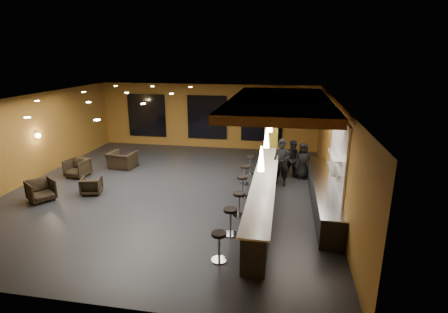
% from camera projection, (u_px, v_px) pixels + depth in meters
% --- Properties ---
extents(floor, '(12.00, 13.00, 0.10)m').
position_uv_depth(floor, '(171.00, 191.00, 13.61)').
color(floor, black).
rests_on(floor, ground).
extents(ceiling, '(12.00, 13.00, 0.10)m').
position_uv_depth(ceiling, '(167.00, 98.00, 12.58)').
color(ceiling, black).
extents(wall_back, '(12.00, 0.10, 3.50)m').
position_uv_depth(wall_back, '(208.00, 116.00, 19.27)').
color(wall_back, brown).
rests_on(wall_back, floor).
extents(wall_front, '(12.00, 0.10, 3.50)m').
position_uv_depth(wall_front, '(63.00, 230.00, 6.91)').
color(wall_front, brown).
rests_on(wall_front, floor).
extents(wall_left, '(0.10, 13.00, 3.50)m').
position_uv_depth(wall_left, '(26.00, 139.00, 14.11)').
color(wall_left, brown).
rests_on(wall_left, floor).
extents(wall_right, '(0.10, 13.00, 3.50)m').
position_uv_depth(wall_right, '(336.00, 154.00, 12.08)').
color(wall_right, brown).
rests_on(wall_right, floor).
extents(wood_soffit, '(3.60, 8.00, 0.28)m').
position_uv_depth(wood_soffit, '(280.00, 102.00, 12.91)').
color(wood_soffit, '#965A2C').
rests_on(wood_soffit, ceiling).
extents(window_left, '(2.20, 0.06, 2.40)m').
position_uv_depth(window_left, '(147.00, 115.00, 19.77)').
color(window_left, black).
rests_on(window_left, wall_back).
extents(window_center, '(2.20, 0.06, 2.40)m').
position_uv_depth(window_center, '(207.00, 117.00, 19.18)').
color(window_center, black).
rests_on(window_center, wall_back).
extents(window_right, '(2.20, 0.06, 2.40)m').
position_uv_depth(window_right, '(262.00, 119.00, 18.68)').
color(window_right, black).
rests_on(window_right, wall_back).
extents(tile_backsplash, '(0.06, 3.20, 2.40)m').
position_uv_depth(tile_backsplash, '(338.00, 155.00, 11.08)').
color(tile_backsplash, white).
rests_on(tile_backsplash, wall_right).
extents(bar_counter, '(0.60, 8.00, 1.00)m').
position_uv_depth(bar_counter, '(264.00, 194.00, 11.90)').
color(bar_counter, black).
rests_on(bar_counter, floor).
extents(bar_top, '(0.78, 8.10, 0.05)m').
position_uv_depth(bar_top, '(264.00, 179.00, 11.75)').
color(bar_top, silver).
rests_on(bar_top, bar_counter).
extents(prep_counter, '(0.70, 6.00, 0.86)m').
position_uv_depth(prep_counter, '(323.00, 194.00, 12.05)').
color(prep_counter, black).
rests_on(prep_counter, floor).
extents(prep_top, '(0.72, 6.00, 0.03)m').
position_uv_depth(prep_top, '(324.00, 182.00, 11.92)').
color(prep_top, silver).
rests_on(prep_top, prep_counter).
extents(wall_shelf_lower, '(0.30, 1.50, 0.03)m').
position_uv_depth(wall_shelf_lower, '(333.00, 169.00, 11.03)').
color(wall_shelf_lower, silver).
rests_on(wall_shelf_lower, wall_right).
extents(wall_shelf_upper, '(0.30, 1.50, 0.03)m').
position_uv_depth(wall_shelf_upper, '(335.00, 155.00, 10.90)').
color(wall_shelf_upper, silver).
rests_on(wall_shelf_upper, wall_right).
extents(column, '(0.60, 0.60, 3.50)m').
position_uv_depth(column, '(272.00, 130.00, 15.88)').
color(column, olive).
rests_on(column, floor).
extents(wall_sconce, '(0.22, 0.22, 0.22)m').
position_uv_depth(wall_sconce, '(38.00, 136.00, 14.54)').
color(wall_sconce, '#FFE5B2').
rests_on(wall_sconce, wall_left).
extents(pendant_0, '(0.20, 0.20, 0.70)m').
position_uv_depth(pendant_0, '(261.00, 159.00, 9.48)').
color(pendant_0, white).
rests_on(pendant_0, wood_soffit).
extents(pendant_1, '(0.20, 0.20, 0.70)m').
position_uv_depth(pendant_1, '(267.00, 138.00, 11.84)').
color(pendant_1, white).
rests_on(pendant_1, wood_soffit).
extents(pendant_2, '(0.20, 0.20, 0.70)m').
position_uv_depth(pendant_2, '(270.00, 123.00, 14.20)').
color(pendant_2, white).
rests_on(pendant_2, wood_soffit).
extents(staff_a, '(0.74, 0.53, 1.89)m').
position_uv_depth(staff_a, '(281.00, 163.00, 13.79)').
color(staff_a, black).
rests_on(staff_a, floor).
extents(staff_b, '(0.91, 0.77, 1.67)m').
position_uv_depth(staff_b, '(294.00, 160.00, 14.54)').
color(staff_b, black).
rests_on(staff_b, floor).
extents(staff_c, '(0.81, 0.58, 1.55)m').
position_uv_depth(staff_c, '(303.00, 161.00, 14.60)').
color(staff_c, black).
rests_on(staff_c, floor).
extents(armchair_a, '(1.17, 1.16, 0.77)m').
position_uv_depth(armchair_a, '(41.00, 190.00, 12.49)').
color(armchair_a, black).
rests_on(armchair_a, floor).
extents(armchair_b, '(0.85, 0.87, 0.65)m').
position_uv_depth(armchair_b, '(91.00, 186.00, 13.11)').
color(armchair_b, black).
rests_on(armchair_b, floor).
extents(armchair_c, '(0.95, 0.97, 0.78)m').
position_uv_depth(armchair_c, '(77.00, 168.00, 14.90)').
color(armchair_c, black).
rests_on(armchair_c, floor).
extents(armchair_d, '(1.28, 1.15, 0.76)m').
position_uv_depth(armchair_d, '(122.00, 160.00, 16.04)').
color(armchair_d, black).
rests_on(armchair_d, floor).
extents(bar_stool_0, '(0.40, 0.40, 0.80)m').
position_uv_depth(bar_stool_0, '(219.00, 243.00, 8.82)').
color(bar_stool_0, silver).
rests_on(bar_stool_0, floor).
extents(bar_stool_1, '(0.42, 0.42, 0.82)m').
position_uv_depth(bar_stool_1, '(230.00, 218.00, 10.09)').
color(bar_stool_1, silver).
rests_on(bar_stool_1, floor).
extents(bar_stool_2, '(0.41, 0.41, 0.81)m').
position_uv_depth(bar_stool_2, '(239.00, 201.00, 11.25)').
color(bar_stool_2, silver).
rests_on(bar_stool_2, floor).
extents(bar_stool_3, '(0.41, 0.41, 0.80)m').
position_uv_depth(bar_stool_3, '(242.00, 184.00, 12.76)').
color(bar_stool_3, silver).
rests_on(bar_stool_3, floor).
extents(bar_stool_4, '(0.40, 0.40, 0.79)m').
position_uv_depth(bar_stool_4, '(245.00, 172.00, 13.99)').
color(bar_stool_4, silver).
rests_on(bar_stool_4, floor).
extents(bar_stool_5, '(0.41, 0.41, 0.81)m').
position_uv_depth(bar_stool_5, '(250.00, 163.00, 15.16)').
color(bar_stool_5, silver).
rests_on(bar_stool_5, floor).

